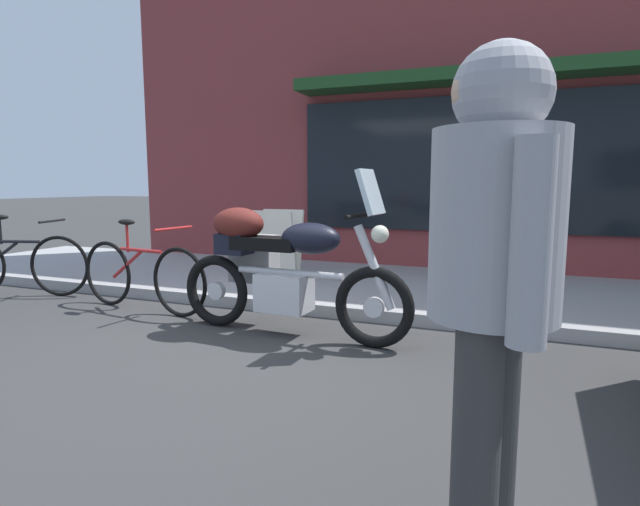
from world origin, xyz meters
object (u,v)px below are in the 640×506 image
(sandwich_board_sign, at_px, (277,245))
(second_bicycle_by_cafe, at_px, (17,263))
(pedestrian_walking, at_px, (494,260))
(touring_motorcycle, at_px, (278,264))
(parked_bicycle, at_px, (141,274))

(sandwich_board_sign, distance_m, second_bicycle_by_cafe, 3.01)
(pedestrian_walking, relative_size, second_bicycle_by_cafe, 1.03)
(pedestrian_walking, xyz_separation_m, second_bicycle_by_cafe, (-5.33, 2.57, -0.68))
(touring_motorcycle, relative_size, sandwich_board_sign, 2.54)
(touring_motorcycle, xyz_separation_m, sandwich_board_sign, (-0.83, 1.68, -0.06))
(parked_bicycle, xyz_separation_m, second_bicycle_by_cafe, (-1.83, 0.05, 0.01))
(parked_bicycle, distance_m, second_bicycle_by_cafe, 1.83)
(pedestrian_walking, distance_m, second_bicycle_by_cafe, 5.95)
(touring_motorcycle, bearing_deg, pedestrian_walking, -51.39)
(parked_bicycle, bearing_deg, sandwich_board_sign, 61.26)
(pedestrian_walking, distance_m, sandwich_board_sign, 4.84)
(parked_bicycle, height_order, pedestrian_walking, pedestrian_walking)
(touring_motorcycle, height_order, second_bicycle_by_cafe, touring_motorcycle)
(touring_motorcycle, height_order, pedestrian_walking, pedestrian_walking)
(pedestrian_walking, height_order, sandwich_board_sign, pedestrian_walking)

